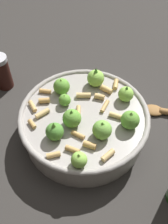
{
  "coord_description": "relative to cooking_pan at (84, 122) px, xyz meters",
  "views": [
    {
      "loc": [
        -0.22,
        0.3,
        0.53
      ],
      "look_at": [
        0.0,
        0.0,
        0.08
      ],
      "focal_mm": 43.11,
      "sensor_mm": 36.0,
      "label": 1
    }
  ],
  "objects": [
    {
      "name": "pepper_shaker",
      "position": [
        0.27,
        0.0,
        0.01
      ],
      "size": [
        0.05,
        0.05,
        0.1
      ],
      "color": "#33140F",
      "rests_on": "ground"
    },
    {
      "name": "ground_plane",
      "position": [
        0.0,
        0.0,
        -0.04
      ],
      "size": [
        2.4,
        2.4,
        0.0
      ],
      "primitive_type": "plane",
      "color": "#2D2B28"
    },
    {
      "name": "cooking_pan",
      "position": [
        0.0,
        0.0,
        0.0
      ],
      "size": [
        0.29,
        0.29,
        0.12
      ],
      "color": "#9E9993",
      "rests_on": "ground"
    }
  ]
}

